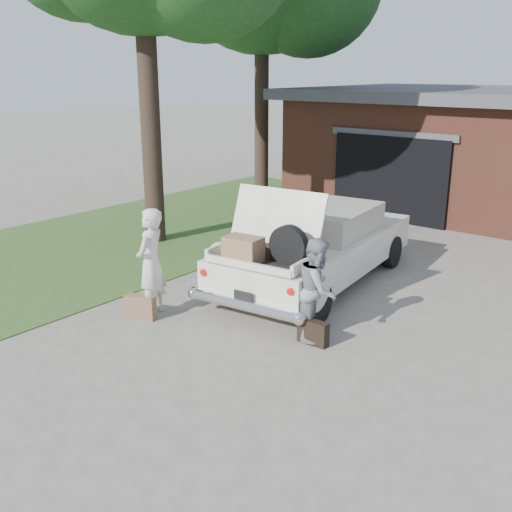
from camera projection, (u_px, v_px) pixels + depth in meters
The scene contains 7 objects.
ground at pixel (231, 334), 9.07m from camera, with size 90.00×90.00×0.00m, color gray.
grass_strip at pixel (143, 233), 14.59m from camera, with size 6.00×16.00×0.02m, color #2D4C1E.
sedan at pixel (316, 246), 11.02m from camera, with size 2.47×5.16×2.01m.
woman_left at pixel (151, 263), 9.53m from camera, with size 0.65×0.43×1.78m, color silver.
woman_right at pixel (318, 289), 8.75m from camera, with size 0.75×0.58×1.54m, color gray.
suitcase_left at pixel (140, 307), 9.60m from camera, with size 0.50×0.16×0.39m, color #846143.
suitcase_right at pixel (313, 332), 8.71m from camera, with size 0.47×0.15×0.36m, color black.
Camera 1 is at (5.51, -6.21, 3.86)m, focal length 42.00 mm.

